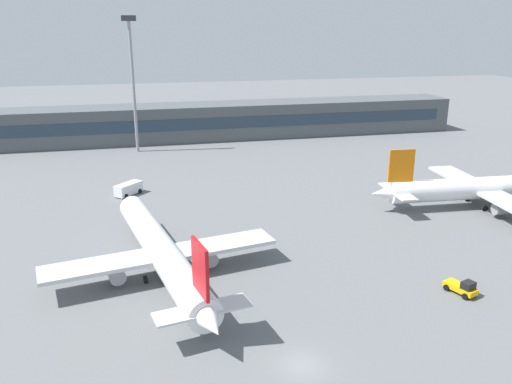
{
  "coord_description": "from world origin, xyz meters",
  "views": [
    {
      "loc": [
        -12.99,
        -36.66,
        28.29
      ],
      "look_at": [
        5.52,
        40.0,
        3.0
      ],
      "focal_mm": 36.49,
      "sensor_mm": 36.0,
      "label": 1
    }
  ],
  "objects_px": {
    "airplane_mid": "(490,188)",
    "service_van_white": "(129,189)",
    "baggage_tug_yellow": "(462,287)",
    "airplane_near": "(160,249)",
    "floodlight_tower_west": "(133,77)"
  },
  "relations": [
    {
      "from": "airplane_mid",
      "to": "service_van_white",
      "type": "height_order",
      "value": "airplane_mid"
    },
    {
      "from": "airplane_mid",
      "to": "baggage_tug_yellow",
      "type": "distance_m",
      "value": 33.58
    },
    {
      "from": "airplane_near",
      "to": "service_van_white",
      "type": "bearing_deg",
      "value": 96.41
    },
    {
      "from": "airplane_mid",
      "to": "service_van_white",
      "type": "xyz_separation_m",
      "value": [
        -57.53,
        19.73,
        -1.96
      ]
    },
    {
      "from": "airplane_near",
      "to": "baggage_tug_yellow",
      "type": "height_order",
      "value": "airplane_near"
    },
    {
      "from": "service_van_white",
      "to": "airplane_mid",
      "type": "bearing_deg",
      "value": -18.93
    },
    {
      "from": "airplane_near",
      "to": "baggage_tug_yellow",
      "type": "distance_m",
      "value": 34.67
    },
    {
      "from": "baggage_tug_yellow",
      "to": "airplane_near",
      "type": "bearing_deg",
      "value": 157.38
    },
    {
      "from": "airplane_near",
      "to": "airplane_mid",
      "type": "xyz_separation_m",
      "value": [
        53.97,
        11.94,
        0.09
      ]
    },
    {
      "from": "airplane_mid",
      "to": "floodlight_tower_west",
      "type": "xyz_separation_m",
      "value": [
        -55.2,
        53.17,
        14.23
      ]
    },
    {
      "from": "airplane_mid",
      "to": "baggage_tug_yellow",
      "type": "relative_size",
      "value": 10.48
    },
    {
      "from": "airplane_mid",
      "to": "floodlight_tower_west",
      "type": "height_order",
      "value": "floodlight_tower_west"
    },
    {
      "from": "airplane_mid",
      "to": "baggage_tug_yellow",
      "type": "bearing_deg",
      "value": -131.1
    },
    {
      "from": "baggage_tug_yellow",
      "to": "floodlight_tower_west",
      "type": "height_order",
      "value": "floodlight_tower_west"
    },
    {
      "from": "airplane_near",
      "to": "service_van_white",
      "type": "xyz_separation_m",
      "value": [
        -3.56,
        31.67,
        -1.87
      ]
    }
  ]
}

